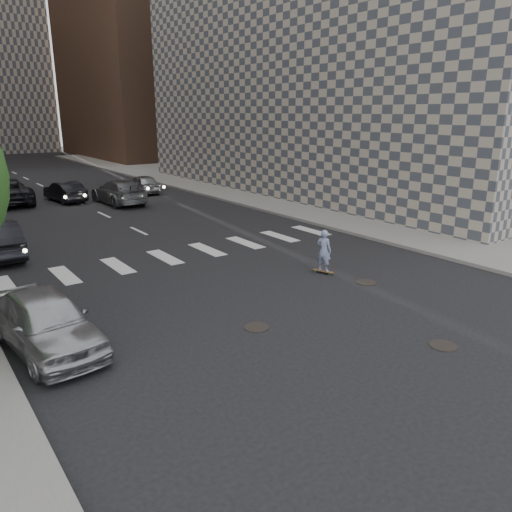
{
  "coord_description": "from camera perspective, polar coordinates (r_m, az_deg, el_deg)",
  "views": [
    {
      "loc": [
        -9.43,
        -9.07,
        5.75
      ],
      "look_at": [
        -0.48,
        3.33,
        1.3
      ],
      "focal_mm": 35.0,
      "sensor_mm": 36.0,
      "label": 1
    }
  ],
  "objects": [
    {
      "name": "manhole_a",
      "position": [
        13.76,
        20.61,
        -9.56
      ],
      "size": [
        0.7,
        0.7,
        0.02
      ],
      "primitive_type": "cylinder",
      "color": "black",
      "rests_on": "ground"
    },
    {
      "name": "building_right",
      "position": [
        39.58,
        10.33,
        23.59
      ],
      "size": [
        15.0,
        33.0,
        22.0
      ],
      "color": "#ADA08E",
      "rests_on": "ground"
    },
    {
      "name": "skateboarder",
      "position": [
        18.35,
        7.77,
        0.61
      ],
      "size": [
        0.55,
        0.84,
        1.64
      ],
      "rotation": [
        0.0,
        0.0,
        0.35
      ],
      "color": "brown",
      "rests_on": "ground"
    },
    {
      "name": "traffic_car_b",
      "position": [
        33.52,
        -15.4,
        7.09
      ],
      "size": [
        2.34,
        5.33,
        1.52
      ],
      "primitive_type": "imported",
      "rotation": [
        0.0,
        0.0,
        3.18
      ],
      "color": "slate",
      "rests_on": "ground"
    },
    {
      "name": "manhole_b",
      "position": [
        13.92,
        0.06,
        -8.14
      ],
      "size": [
        0.7,
        0.7,
        0.02
      ],
      "primitive_type": "cylinder",
      "color": "black",
      "rests_on": "ground"
    },
    {
      "name": "manhole_c",
      "position": [
        17.82,
        12.47,
        -2.96
      ],
      "size": [
        0.7,
        0.7,
        0.02
      ],
      "primitive_type": "cylinder",
      "color": "black",
      "rests_on": "ground"
    },
    {
      "name": "traffic_car_e",
      "position": [
        35.36,
        -21.0,
        6.9
      ],
      "size": [
        1.9,
        4.21,
        1.34
      ],
      "primitive_type": "imported",
      "rotation": [
        0.0,
        0.0,
        3.26
      ],
      "color": "black",
      "rests_on": "ground"
    },
    {
      "name": "silver_sedan",
      "position": [
        13.48,
        -22.94,
        -6.88
      ],
      "size": [
        2.24,
        4.6,
        1.51
      ],
      "primitive_type": "imported",
      "rotation": [
        0.0,
        0.0,
        0.1
      ],
      "color": "#A9AAB0",
      "rests_on": "ground"
    },
    {
      "name": "sidewalk_right",
      "position": [
        38.08,
        3.63,
        7.63
      ],
      "size": [
        13.0,
        80.0,
        0.15
      ],
      "primitive_type": "cube",
      "color": "gray",
      "rests_on": "ground"
    },
    {
      "name": "tower_right",
      "position": [
        71.56,
        -12.22,
        25.76
      ],
      "size": [
        18.0,
        24.0,
        36.0
      ],
      "primitive_type": "cube",
      "color": "brown",
      "rests_on": "ground"
    },
    {
      "name": "ground",
      "position": [
        14.3,
        9.5,
        -7.74
      ],
      "size": [
        160.0,
        160.0,
        0.0
      ],
      "primitive_type": "plane",
      "color": "black",
      "rests_on": "ground"
    },
    {
      "name": "traffic_car_d",
      "position": [
        37.53,
        -12.79,
        8.05
      ],
      "size": [
        1.77,
        3.99,
        1.33
      ],
      "primitive_type": "imported",
      "rotation": [
        0.0,
        0.0,
        3.09
      ],
      "color": "#A7AAAE",
      "rests_on": "ground"
    },
    {
      "name": "traffic_car_c",
      "position": [
        35.85,
        -26.72,
        6.61
      ],
      "size": [
        3.01,
        6.03,
        1.64
      ],
      "primitive_type": "imported",
      "rotation": [
        0.0,
        0.0,
        3.09
      ],
      "color": "black",
      "rests_on": "ground"
    }
  ]
}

